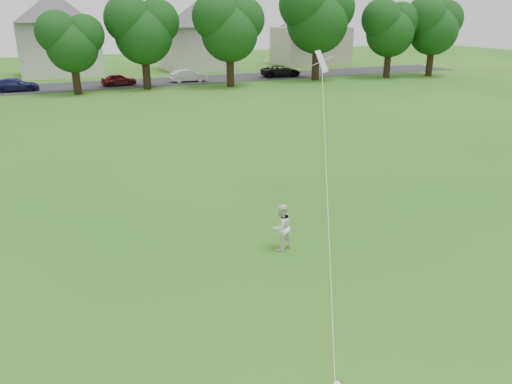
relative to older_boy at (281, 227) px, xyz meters
name	(u,v)px	position (x,y,z in m)	size (l,w,h in m)	color
ground	(213,323)	(-3.16, -2.80, -0.73)	(160.00, 160.00, 0.00)	#256316
street	(70,87)	(-3.16, 39.20, -0.73)	(90.00, 7.00, 0.01)	#2D2D30
older_boy	(281,227)	(0.00, 0.00, 0.00)	(0.71, 0.55, 1.46)	white
kite	(326,168)	(0.71, -1.22, 2.13)	(3.29, 5.64, 12.72)	white
tree_row	(94,22)	(-0.90, 33.82, 5.23)	(79.43, 8.35, 10.29)	black
parked_cars	(47,83)	(-5.20, 38.20, -0.13)	(55.04, 2.49, 1.23)	black
house_row	(51,28)	(-3.78, 49.20, 4.33)	(76.94, 13.39, 10.60)	silver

